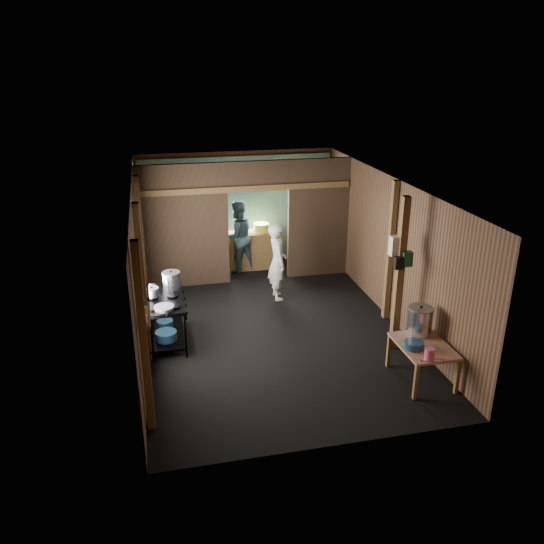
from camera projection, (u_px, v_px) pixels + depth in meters
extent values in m
cube|color=black|center=(270.00, 324.00, 10.12)|extent=(4.50, 7.00, 0.00)
cube|color=#262625|center=(269.00, 184.00, 9.17)|extent=(4.50, 7.00, 0.00)
cube|color=brown|center=(237.00, 208.00, 12.82)|extent=(4.50, 0.00, 2.60)
cube|color=brown|center=(334.00, 356.00, 6.46)|extent=(4.50, 0.00, 2.60)
cube|color=brown|center=(138.00, 267.00, 9.18)|extent=(0.00, 7.00, 2.60)
cube|color=brown|center=(389.00, 248.00, 10.11)|extent=(0.00, 7.00, 2.60)
cube|color=#483422|center=(184.00, 227.00, 11.37)|extent=(1.85, 0.10, 2.60)
cube|color=#483422|center=(318.00, 218.00, 11.96)|extent=(1.35, 0.10, 2.60)
cube|color=#483422|center=(258.00, 175.00, 11.33)|extent=(1.30, 0.10, 0.60)
cube|color=#659D99|center=(237.00, 210.00, 12.78)|extent=(4.40, 0.06, 2.50)
cube|color=brown|center=(254.00, 250.00, 12.70)|extent=(1.20, 0.50, 0.85)
cylinder|color=white|center=(248.00, 182.00, 12.56)|extent=(0.20, 0.03, 0.20)
cube|color=brown|center=(144.00, 340.00, 6.83)|extent=(0.10, 0.12, 2.60)
cube|color=brown|center=(142.00, 285.00, 8.47)|extent=(0.10, 0.12, 2.60)
cube|color=brown|center=(142.00, 245.00, 10.28)|extent=(0.10, 0.12, 2.60)
cube|color=brown|center=(390.00, 252.00, 9.91)|extent=(0.10, 0.12, 2.60)
cube|color=brown|center=(399.00, 275.00, 8.84)|extent=(0.12, 0.12, 2.60)
cube|color=brown|center=(247.00, 188.00, 11.32)|extent=(4.40, 0.12, 0.12)
cylinder|color=gray|center=(138.00, 240.00, 9.42)|extent=(0.03, 0.34, 0.34)
cylinder|color=black|center=(139.00, 239.00, 9.82)|extent=(0.03, 0.30, 0.30)
cube|color=brown|center=(145.00, 315.00, 7.25)|extent=(0.14, 0.80, 0.03)
cylinder|color=white|center=(145.00, 319.00, 7.00)|extent=(0.07, 0.07, 0.10)
cylinder|color=#E0EB49|center=(144.00, 311.00, 7.23)|extent=(0.08, 0.08, 0.10)
cylinder|color=#154D2B|center=(144.00, 304.00, 7.43)|extent=(0.06, 0.06, 0.10)
cube|color=white|center=(397.00, 246.00, 8.73)|extent=(0.22, 0.15, 0.32)
cube|color=#154D2B|center=(407.00, 259.00, 8.69)|extent=(0.16, 0.12, 0.24)
cube|color=black|center=(399.00, 263.00, 8.66)|extent=(0.14, 0.10, 0.20)
cylinder|color=silver|center=(152.00, 287.00, 9.50)|extent=(0.15, 0.15, 0.09)
cylinder|color=navy|center=(166.00, 336.00, 9.20)|extent=(0.36, 0.36, 0.15)
cylinder|color=navy|center=(165.00, 323.00, 9.65)|extent=(0.28, 0.28, 0.11)
cylinder|color=navy|center=(414.00, 345.00, 8.06)|extent=(0.34, 0.34, 0.11)
cylinder|color=#D65386|center=(430.00, 354.00, 7.75)|extent=(0.17, 0.17, 0.17)
cube|color=silver|center=(431.00, 361.00, 7.73)|extent=(0.30, 0.13, 0.01)
cylinder|color=#E0EB49|center=(261.00, 228.00, 12.54)|extent=(0.35, 0.35, 0.19)
imported|color=silver|center=(277.00, 262.00, 10.95)|extent=(0.38, 0.57, 1.54)
imported|color=#395E69|center=(237.00, 237.00, 12.35)|extent=(0.95, 0.84, 1.63)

